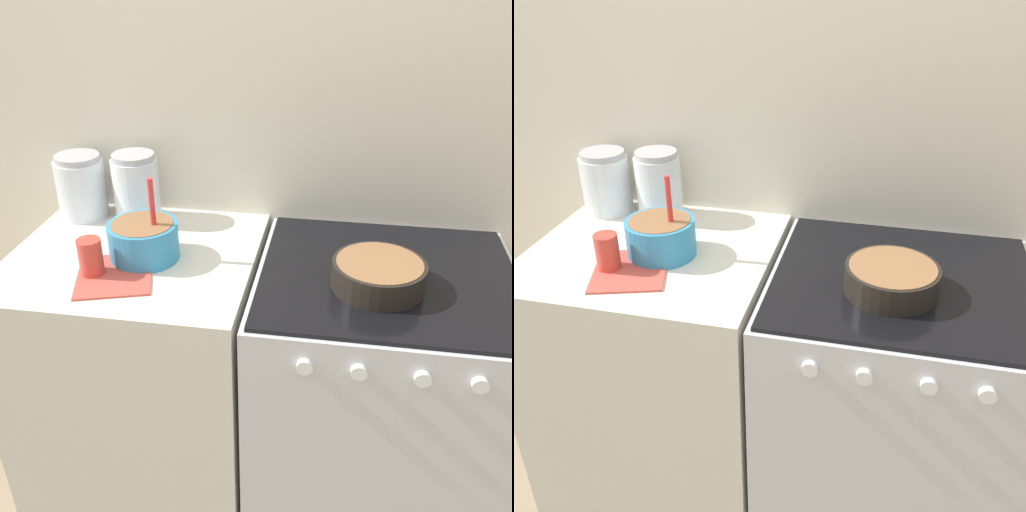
# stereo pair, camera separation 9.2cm
# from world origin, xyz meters

# --- Properties ---
(wall_back) EXTENTS (4.51, 0.05, 2.40)m
(wall_back) POSITION_xyz_m (0.00, 0.70, 1.20)
(wall_back) COLOR beige
(wall_back) RESTS_ON ground_plane
(countertop_cabinet) EXTENTS (0.73, 0.67, 0.89)m
(countertop_cabinet) POSITION_xyz_m (-0.37, 0.34, 0.44)
(countertop_cabinet) COLOR silver
(countertop_cabinet) RESTS_ON ground_plane
(stove) EXTENTS (0.74, 0.69, 0.89)m
(stove) POSITION_xyz_m (0.38, 0.33, 0.44)
(stove) COLOR silver
(stove) RESTS_ON ground_plane
(mixing_bowl) EXTENTS (0.20, 0.20, 0.25)m
(mixing_bowl) POSITION_xyz_m (-0.32, 0.31, 0.95)
(mixing_bowl) COLOR #338CBF
(mixing_bowl) RESTS_ON countertop_cabinet
(baking_pan) EXTENTS (0.25, 0.25, 0.08)m
(baking_pan) POSITION_xyz_m (0.35, 0.26, 0.93)
(baking_pan) COLOR black
(baking_pan) RESTS_ON stove
(storage_jar_left) EXTENTS (0.16, 0.16, 0.21)m
(storage_jar_left) POSITION_xyz_m (-0.62, 0.57, 0.98)
(storage_jar_left) COLOR silver
(storage_jar_left) RESTS_ON countertop_cabinet
(storage_jar_middle) EXTENTS (0.15, 0.15, 0.23)m
(storage_jar_middle) POSITION_xyz_m (-0.43, 0.57, 0.98)
(storage_jar_middle) COLOR silver
(storage_jar_middle) RESTS_ON countertop_cabinet
(tin_can) EXTENTS (0.07, 0.07, 0.11)m
(tin_can) POSITION_xyz_m (-0.43, 0.20, 0.94)
(tin_can) COLOR #CC3F33
(tin_can) RESTS_ON countertop_cabinet
(recipe_page) EXTENTS (0.26, 0.28, 0.01)m
(recipe_page) POSITION_xyz_m (-0.37, 0.20, 0.89)
(recipe_page) COLOR #CC4C3F
(recipe_page) RESTS_ON countertop_cabinet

